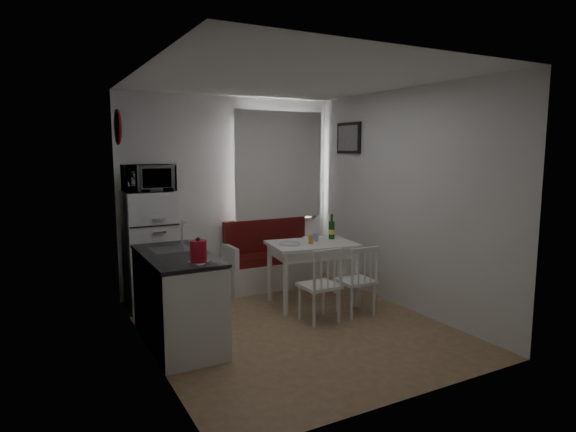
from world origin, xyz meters
name	(u,v)px	position (x,y,z in m)	size (l,w,h in m)	color
floor	(293,326)	(0.00, 0.00, 0.00)	(3.00, 3.50, 0.02)	#906A4D
ceiling	(293,79)	(0.00, 0.00, 2.60)	(3.00, 3.50, 0.02)	white
wall_back	(231,194)	(0.00, 1.75, 1.30)	(3.00, 0.02, 2.60)	white
wall_front	(409,232)	(0.00, -1.75, 1.30)	(3.00, 0.02, 2.60)	white
wall_left	(147,217)	(-1.50, 0.00, 1.30)	(0.02, 3.50, 2.60)	white
wall_right	(403,200)	(1.50, 0.00, 1.30)	(0.02, 3.50, 2.60)	white
window	(277,169)	(0.70, 1.72, 1.62)	(1.22, 0.06, 1.47)	white
curtain	(280,165)	(0.70, 1.65, 1.68)	(1.35, 0.02, 1.50)	white
kitchen_counter	(178,298)	(-1.20, 0.16, 0.46)	(0.62, 1.32, 1.16)	white
wall_sign	(118,127)	(-1.47, 1.45, 2.15)	(0.40, 0.40, 0.03)	#1C20AA
picture_frame	(348,138)	(1.48, 1.10, 2.05)	(0.04, 0.52, 0.42)	black
bench	(270,265)	(0.48, 1.51, 0.31)	(1.30, 0.50, 0.93)	white
dining_table	(312,250)	(0.59, 0.58, 0.68)	(1.12, 0.86, 0.77)	white
chair_left	(324,277)	(0.34, -0.08, 0.52)	(0.40, 0.38, 0.45)	white
chair_right	(361,273)	(0.84, -0.07, 0.50)	(0.39, 0.38, 0.44)	white
fridge	(150,250)	(-1.18, 1.40, 0.70)	(0.56, 0.56, 1.41)	white
microwave	(148,178)	(-1.18, 1.35, 1.56)	(0.57, 0.38, 0.31)	white
kettle	(198,251)	(-1.15, -0.38, 1.02)	(0.18, 0.18, 0.23)	#A60D1C
wine_bottle	(332,227)	(0.94, 0.68, 0.93)	(0.08, 0.08, 0.32)	#16441B
drinking_glass_orange	(311,240)	(0.54, 0.53, 0.81)	(0.06, 0.06, 0.09)	orange
drinking_glass_blue	(316,237)	(0.67, 0.63, 0.82)	(0.06, 0.06, 0.10)	#86B0E4
plate	(290,244)	(0.29, 0.60, 0.78)	(0.26, 0.26, 0.02)	white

